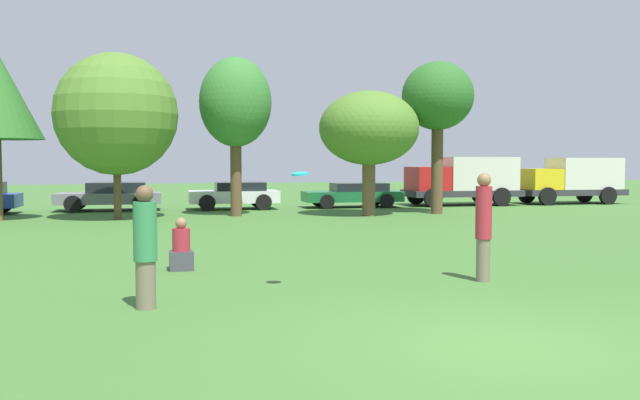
{
  "coord_description": "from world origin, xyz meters",
  "views": [
    {
      "loc": [
        -3.97,
        -6.97,
        2.11
      ],
      "look_at": [
        -1.14,
        4.25,
        1.45
      ],
      "focal_mm": 38.55,
      "sensor_mm": 36.0,
      "label": 1
    }
  ],
  "objects_px": {
    "parked_car_grey": "(111,195)",
    "parked_car_green": "(354,194)",
    "delivery_truck_yellow": "(573,179)",
    "frisbee": "(300,174)",
    "person_catcher": "(484,225)",
    "parked_car_white": "(235,194)",
    "delivery_truck_red": "(464,179)",
    "person_thrower": "(145,246)",
    "tree_1": "(116,114)",
    "bystander_sitting": "(181,249)",
    "tree_4": "(438,98)",
    "tree_2": "(236,104)",
    "tree_3": "(369,129)"
  },
  "relations": [
    {
      "from": "parked_car_grey",
      "to": "parked_car_green",
      "type": "bearing_deg",
      "value": 178.67
    },
    {
      "from": "delivery_truck_yellow",
      "to": "frisbee",
      "type": "bearing_deg",
      "value": 48.14
    },
    {
      "from": "person_catcher",
      "to": "parked_car_white",
      "type": "height_order",
      "value": "person_catcher"
    },
    {
      "from": "person_catcher",
      "to": "frisbee",
      "type": "bearing_deg",
      "value": -5.52
    },
    {
      "from": "parked_car_white",
      "to": "delivery_truck_red",
      "type": "xyz_separation_m",
      "value": [
        11.02,
        0.08,
        0.63
      ]
    },
    {
      "from": "person_thrower",
      "to": "tree_1",
      "type": "distance_m",
      "value": 16.17
    },
    {
      "from": "person_catcher",
      "to": "parked_car_white",
      "type": "xyz_separation_m",
      "value": [
        -1.94,
        19.31,
        -0.35
      ]
    },
    {
      "from": "bystander_sitting",
      "to": "parked_car_grey",
      "type": "distance_m",
      "value": 17.35
    },
    {
      "from": "person_thrower",
      "to": "tree_4",
      "type": "distance_m",
      "value": 19.65
    },
    {
      "from": "bystander_sitting",
      "to": "tree_1",
      "type": "relative_size",
      "value": 0.17
    },
    {
      "from": "person_catcher",
      "to": "delivery_truck_yellow",
      "type": "bearing_deg",
      "value": -136.45
    },
    {
      "from": "bystander_sitting",
      "to": "tree_4",
      "type": "xyz_separation_m",
      "value": [
        10.7,
        12.16,
        4.21
      ]
    },
    {
      "from": "person_thrower",
      "to": "tree_2",
      "type": "bearing_deg",
      "value": 69.74
    },
    {
      "from": "tree_1",
      "to": "tree_4",
      "type": "bearing_deg",
      "value": -1.32
    },
    {
      "from": "person_thrower",
      "to": "parked_car_green",
      "type": "relative_size",
      "value": 0.39
    },
    {
      "from": "tree_1",
      "to": "tree_3",
      "type": "distance_m",
      "value": 9.39
    },
    {
      "from": "tree_3",
      "to": "delivery_truck_yellow",
      "type": "height_order",
      "value": "tree_3"
    },
    {
      "from": "delivery_truck_red",
      "to": "delivery_truck_yellow",
      "type": "relative_size",
      "value": 1.04
    },
    {
      "from": "tree_3",
      "to": "delivery_truck_yellow",
      "type": "distance_m",
      "value": 13.35
    },
    {
      "from": "bystander_sitting",
      "to": "tree_4",
      "type": "bearing_deg",
      "value": 48.67
    },
    {
      "from": "tree_1",
      "to": "tree_4",
      "type": "height_order",
      "value": "tree_4"
    },
    {
      "from": "bystander_sitting",
      "to": "tree_4",
      "type": "relative_size",
      "value": 0.17
    },
    {
      "from": "person_thrower",
      "to": "tree_4",
      "type": "bearing_deg",
      "value": 45.29
    },
    {
      "from": "tree_2",
      "to": "tree_4",
      "type": "distance_m",
      "value": 8.04
    },
    {
      "from": "person_thrower",
      "to": "delivery_truck_yellow",
      "type": "relative_size",
      "value": 0.33
    },
    {
      "from": "person_catcher",
      "to": "delivery_truck_red",
      "type": "distance_m",
      "value": 21.41
    },
    {
      "from": "frisbee",
      "to": "parked_car_grey",
      "type": "bearing_deg",
      "value": 100.97
    },
    {
      "from": "tree_4",
      "to": "delivery_truck_red",
      "type": "relative_size",
      "value": 1.1
    },
    {
      "from": "parked_car_green",
      "to": "delivery_truck_yellow",
      "type": "bearing_deg",
      "value": -179.04
    },
    {
      "from": "person_catcher",
      "to": "tree_1",
      "type": "height_order",
      "value": "tree_1"
    },
    {
      "from": "person_catcher",
      "to": "tree_3",
      "type": "distance_m",
      "value": 14.77
    },
    {
      "from": "tree_3",
      "to": "tree_4",
      "type": "xyz_separation_m",
      "value": [
        3.01,
        0.37,
        1.26
      ]
    },
    {
      "from": "person_catcher",
      "to": "frisbee",
      "type": "relative_size",
      "value": 6.93
    },
    {
      "from": "frisbee",
      "to": "tree_2",
      "type": "relative_size",
      "value": 0.05
    },
    {
      "from": "tree_2",
      "to": "parked_car_green",
      "type": "distance_m",
      "value": 7.92
    },
    {
      "from": "person_thrower",
      "to": "parked_car_green",
      "type": "height_order",
      "value": "person_thrower"
    },
    {
      "from": "parked_car_white",
      "to": "person_catcher",
      "type": "bearing_deg",
      "value": 97.15
    },
    {
      "from": "parked_car_green",
      "to": "tree_4",
      "type": "bearing_deg",
      "value": 116.22
    },
    {
      "from": "tree_3",
      "to": "parked_car_white",
      "type": "xyz_separation_m",
      "value": [
        -4.56,
        4.96,
        -2.71
      ]
    },
    {
      "from": "tree_2",
      "to": "parked_car_green",
      "type": "relative_size",
      "value": 1.35
    },
    {
      "from": "person_catcher",
      "to": "bystander_sitting",
      "type": "distance_m",
      "value": 5.71
    },
    {
      "from": "parked_car_grey",
      "to": "tree_4",
      "type": "bearing_deg",
      "value": 159.89
    },
    {
      "from": "frisbee",
      "to": "parked_car_green",
      "type": "height_order",
      "value": "frisbee"
    },
    {
      "from": "tree_2",
      "to": "tree_4",
      "type": "bearing_deg",
      "value": -5.45
    },
    {
      "from": "person_catcher",
      "to": "frisbee",
      "type": "height_order",
      "value": "frisbee"
    },
    {
      "from": "frisbee",
      "to": "tree_1",
      "type": "relative_size",
      "value": 0.05
    },
    {
      "from": "parked_car_white",
      "to": "delivery_truck_yellow",
      "type": "relative_size",
      "value": 0.74
    },
    {
      "from": "person_catcher",
      "to": "bystander_sitting",
      "type": "xyz_separation_m",
      "value": [
        -5.08,
        2.56,
        -0.58
      ]
    },
    {
      "from": "parked_car_grey",
      "to": "tree_1",
      "type": "bearing_deg",
      "value": 96.86
    },
    {
      "from": "tree_3",
      "to": "parked_car_green",
      "type": "bearing_deg",
      "value": 79.56
    }
  ]
}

